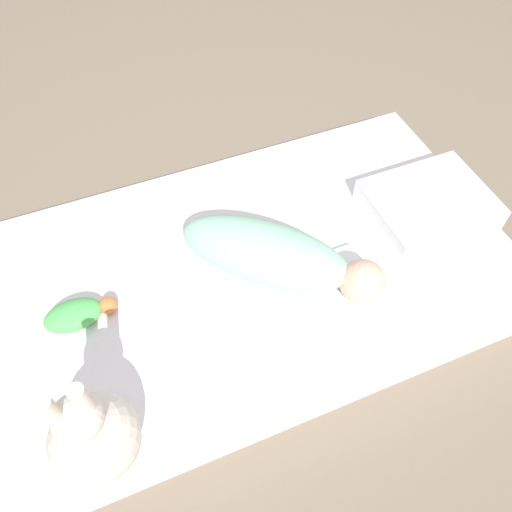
# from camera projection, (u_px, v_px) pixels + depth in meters

# --- Properties ---
(ground_plane) EXTENTS (12.00, 12.00, 0.00)m
(ground_plane) POSITION_uv_depth(u_px,v_px,m) (249.00, 290.00, 1.57)
(ground_plane) COLOR #7A6B56
(bed_mattress) EXTENTS (1.54, 0.89, 0.14)m
(bed_mattress) POSITION_uv_depth(u_px,v_px,m) (248.00, 277.00, 1.51)
(bed_mattress) COLOR white
(bed_mattress) RESTS_ON ground_plane
(burp_cloth) EXTENTS (0.18, 0.20, 0.02)m
(burp_cloth) POSITION_uv_depth(u_px,v_px,m) (339.00, 281.00, 1.41)
(burp_cloth) COLOR white
(burp_cloth) RESTS_ON bed_mattress
(swaddled_baby) EXTENTS (0.52, 0.48, 0.16)m
(swaddled_baby) POSITION_uv_depth(u_px,v_px,m) (276.00, 256.00, 1.38)
(swaddled_baby) COLOR #99D6B2
(swaddled_baby) RESTS_ON bed_mattress
(pillow) EXTENTS (0.36, 0.29, 0.08)m
(pillow) POSITION_uv_depth(u_px,v_px,m) (428.00, 204.00, 1.55)
(pillow) COLOR white
(pillow) RESTS_ON bed_mattress
(bunny_plush) EXTENTS (0.20, 0.20, 0.35)m
(bunny_plush) POSITION_uv_depth(u_px,v_px,m) (93.00, 435.00, 1.05)
(bunny_plush) COLOR beige
(bunny_plush) RESTS_ON bed_mattress
(turtle_plush) EXTENTS (0.19, 0.09, 0.06)m
(turtle_plush) POSITION_uv_depth(u_px,v_px,m) (77.00, 315.00, 1.32)
(turtle_plush) COLOR #51B756
(turtle_plush) RESTS_ON bed_mattress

